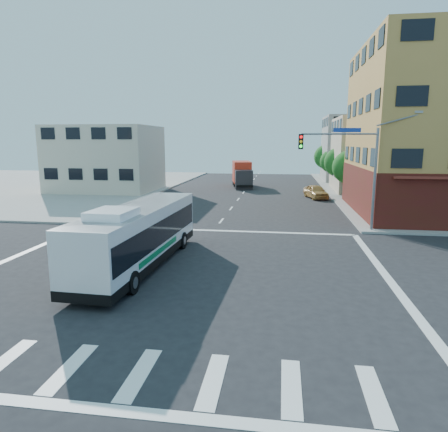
# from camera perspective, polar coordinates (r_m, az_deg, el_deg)

# --- Properties ---
(ground) EXTENTS (120.00, 120.00, 0.00)m
(ground) POSITION_cam_1_polar(r_m,az_deg,el_deg) (18.87, -6.43, -8.34)
(ground) COLOR black
(ground) RESTS_ON ground
(sidewalk_nw) EXTENTS (50.00, 50.00, 0.15)m
(sidewalk_nw) POSITION_cam_1_polar(r_m,az_deg,el_deg) (65.85, -28.81, 4.01)
(sidewalk_nw) COLOR gray
(sidewalk_nw) RESTS_ON ground
(building_east_near) EXTENTS (12.06, 10.06, 9.00)m
(building_east_near) POSITION_cam_1_polar(r_m,az_deg,el_deg) (52.71, 22.09, 8.07)
(building_east_near) COLOR #C8B298
(building_east_near) RESTS_ON ground
(building_east_far) EXTENTS (12.06, 10.06, 10.00)m
(building_east_far) POSITION_cam_1_polar(r_m,az_deg,el_deg) (66.39, 19.29, 9.04)
(building_east_far) COLOR #999994
(building_east_far) RESTS_ON ground
(building_west) EXTENTS (12.06, 10.06, 8.00)m
(building_west) POSITION_cam_1_polar(r_m,az_deg,el_deg) (51.99, -16.46, 7.83)
(building_west) COLOR beige
(building_west) RESTS_ON ground
(signal_mast_ne) EXTENTS (7.91, 1.13, 8.07)m
(signal_mast_ne) POSITION_cam_1_polar(r_m,az_deg,el_deg) (28.24, 17.54, 7.82)
(signal_mast_ne) COLOR slate
(signal_mast_ne) RESTS_ON ground
(street_tree_a) EXTENTS (3.60, 3.60, 5.53)m
(street_tree_a) POSITION_cam_1_polar(r_m,az_deg,el_deg) (45.82, 17.57, 6.94)
(street_tree_a) COLOR #3D2916
(street_tree_a) RESTS_ON ground
(street_tree_b) EXTENTS (3.80, 3.80, 5.79)m
(street_tree_b) POSITION_cam_1_polar(r_m,az_deg,el_deg) (53.71, 16.24, 7.65)
(street_tree_b) COLOR #3D2916
(street_tree_b) RESTS_ON ground
(street_tree_c) EXTENTS (3.40, 3.40, 5.29)m
(street_tree_c) POSITION_cam_1_polar(r_m,az_deg,el_deg) (61.65, 15.23, 7.75)
(street_tree_c) COLOR #3D2916
(street_tree_c) RESTS_ON ground
(street_tree_d) EXTENTS (4.00, 4.00, 6.03)m
(street_tree_d) POSITION_cam_1_polar(r_m,az_deg,el_deg) (69.58, 14.47, 8.41)
(street_tree_d) COLOR #3D2916
(street_tree_d) RESTS_ON ground
(transit_bus) EXTENTS (2.85, 11.27, 3.31)m
(transit_bus) POSITION_cam_1_polar(r_m,az_deg,el_deg) (20.02, -11.99, -2.58)
(transit_bus) COLOR black
(transit_bus) RESTS_ON ground
(box_truck) EXTENTS (3.53, 7.91, 3.44)m
(box_truck) POSITION_cam_1_polar(r_m,az_deg,el_deg) (54.70, 2.61, 5.91)
(box_truck) COLOR #242327
(box_truck) RESTS_ON ground
(parked_car) EXTENTS (2.80, 4.63, 1.48)m
(parked_car) POSITION_cam_1_polar(r_m,az_deg,el_deg) (44.76, 13.00, 3.42)
(parked_car) COLOR tan
(parked_car) RESTS_ON ground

